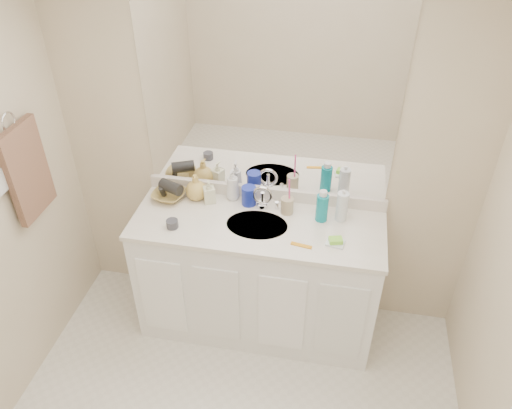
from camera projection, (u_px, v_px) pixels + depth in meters
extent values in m
cube|color=beige|center=(266.00, 153.00, 3.01)|extent=(2.60, 0.02, 2.40)
cube|color=white|center=(257.00, 277.00, 3.25)|extent=(1.50, 0.55, 0.85)
cube|color=white|center=(258.00, 225.00, 2.99)|extent=(1.52, 0.57, 0.03)
cube|color=silver|center=(265.00, 193.00, 3.17)|extent=(1.52, 0.03, 0.08)
cylinder|color=#B3AF9D|center=(257.00, 226.00, 2.97)|extent=(0.37, 0.37, 0.02)
cylinder|color=silver|center=(262.00, 200.00, 3.08)|extent=(0.02, 0.02, 0.11)
cube|color=white|center=(267.00, 98.00, 2.80)|extent=(1.48, 0.01, 1.20)
cylinder|color=#1728A1|center=(249.00, 196.00, 3.10)|extent=(0.11, 0.11, 0.12)
cylinder|color=tan|center=(287.00, 206.00, 3.03)|extent=(0.08, 0.08, 0.10)
cylinder|color=#FF4391|center=(289.00, 193.00, 2.98)|extent=(0.02, 0.04, 0.20)
cylinder|color=#0B818F|center=(322.00, 208.00, 2.96)|extent=(0.08, 0.08, 0.17)
cylinder|color=silver|center=(342.00, 206.00, 2.96)|extent=(0.07, 0.07, 0.19)
cube|color=white|center=(335.00, 243.00, 2.82)|extent=(0.11, 0.10, 0.01)
cube|color=#8AE638|center=(336.00, 240.00, 2.81)|extent=(0.09, 0.07, 0.03)
cube|color=orange|center=(301.00, 245.00, 2.81)|extent=(0.13, 0.05, 0.01)
cylinder|color=#393941|center=(172.00, 224.00, 2.93)|extent=(0.08, 0.08, 0.05)
imported|color=silver|center=(233.00, 184.00, 3.12)|extent=(0.09, 0.09, 0.21)
imported|color=beige|center=(209.00, 191.00, 3.11)|extent=(0.09, 0.09, 0.16)
imported|color=tan|center=(196.00, 187.00, 3.14)|extent=(0.17, 0.17, 0.17)
imported|color=olive|center=(169.00, 195.00, 3.17)|extent=(0.23, 0.23, 0.05)
cylinder|color=black|center=(171.00, 187.00, 3.13)|extent=(0.17, 0.13, 0.07)
torus|color=silver|center=(8.00, 122.00, 2.58)|extent=(0.01, 0.11, 0.11)
cube|color=brown|center=(28.00, 171.00, 2.76)|extent=(0.04, 0.32, 0.55)
cube|color=white|center=(0.00, 183.00, 2.57)|extent=(0.01, 0.08, 0.13)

